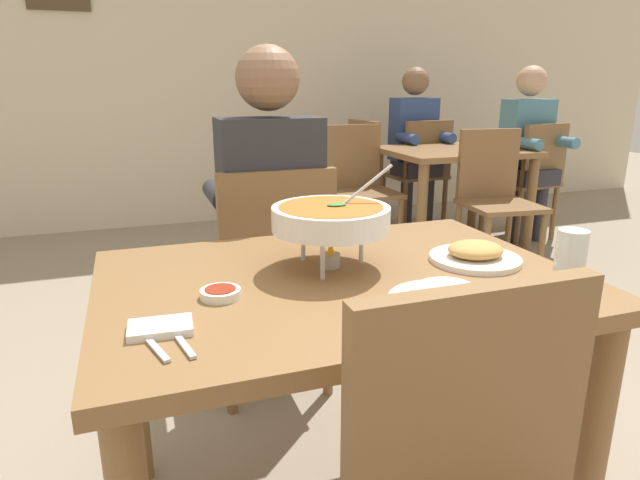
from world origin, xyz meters
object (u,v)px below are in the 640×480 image
object	(u,v)px
chair_bg_left	(531,175)
patron_bg_middle	(415,139)
dining_table_far	(453,166)
chair_bg_right	(494,191)
chair_bg_corner	(359,181)
patron_bg_left	(529,144)
chair_diner_main	(272,270)
chair_bg_middle	(420,168)
chair_bg_window	(352,171)
curry_bowl	(329,219)
drink_glass	(570,260)
dining_table_main	(340,318)
rice_plate	(444,297)
diner_main	(268,206)
sauce_dish	(221,293)
appetizer_plate	(475,254)

from	to	relation	value
chair_bg_left	patron_bg_middle	bearing A→B (deg)	136.17
dining_table_far	chair_bg_right	size ratio (longest dim) A/B	1.11
chair_bg_corner	chair_bg_right	bearing A→B (deg)	-43.77
chair_bg_right	patron_bg_left	world-z (taller)	patron_bg_left
chair_diner_main	patron_bg_middle	size ratio (longest dim) A/B	0.69
chair_bg_middle	chair_bg_window	world-z (taller)	same
curry_bowl	chair_bg_left	distance (m)	3.22
curry_bowl	chair_bg_corner	world-z (taller)	curry_bowl
drink_glass	patron_bg_left	xyz separation A→B (m)	(1.89, 2.41, -0.04)
curry_bowl	chair_bg_middle	size ratio (longest dim) A/B	0.37
dining_table_main	curry_bowl	world-z (taller)	curry_bowl
rice_plate	drink_glass	distance (m)	0.35
chair_bg_corner	curry_bowl	bearing A→B (deg)	-115.12
dining_table_far	chair_bg_window	world-z (taller)	chair_bg_window
diner_main	patron_bg_left	bearing A→B (deg)	31.45
chair_bg_middle	sauce_dish	bearing A→B (deg)	-126.80
patron_bg_left	dining_table_far	bearing A→B (deg)	175.45
chair_diner_main	rice_plate	xyz separation A→B (m)	(0.14, -0.94, 0.24)
chair_bg_window	sauce_dish	bearing A→B (deg)	-117.72
chair_bg_corner	sauce_dish	bearing A→B (deg)	-119.72
chair_diner_main	chair_bg_middle	bearing A→B (deg)	48.94
chair_bg_corner	patron_bg_left	size ratio (longest dim) A/B	0.69
chair_diner_main	patron_bg_middle	world-z (taller)	patron_bg_middle
curry_bowl	drink_glass	xyz separation A→B (m)	(0.50, -0.29, -0.07)
curry_bowl	chair_bg_corner	size ratio (longest dim) A/B	0.37
curry_bowl	chair_bg_right	world-z (taller)	curry_bowl
diner_main	chair_bg_right	world-z (taller)	diner_main
sauce_dish	chair_bg_right	distance (m)	2.70
diner_main	dining_table_far	bearing A→B (deg)	40.48
curry_bowl	chair_bg_window	world-z (taller)	curry_bowl
dining_table_main	rice_plate	bearing A→B (deg)	-60.47
rice_plate	chair_bg_right	xyz separation A→B (m)	(1.60, 1.95, -0.24)
diner_main	curry_bowl	bearing A→B (deg)	-90.37
curry_bowl	chair_bg_window	xyz separation A→B (m)	(1.20, 2.74, -0.34)
curry_bowl	drink_glass	world-z (taller)	curry_bowl
appetizer_plate	chair_bg_middle	distance (m)	3.12
dining_table_main	chair_bg_left	bearing A→B (deg)	41.84
diner_main	patron_bg_left	xyz separation A→B (m)	(2.38, 1.46, 0.00)
chair_diner_main	drink_glass	distance (m)	1.08
chair_bg_left	chair_bg_middle	bearing A→B (deg)	136.34
chair_diner_main	curry_bowl	size ratio (longest dim) A/B	2.71
curry_bowl	chair_diner_main	bearing A→B (deg)	89.61
appetizer_plate	curry_bowl	bearing A→B (deg)	167.47
appetizer_plate	dining_table_far	world-z (taller)	appetizer_plate
chair_bg_window	rice_plate	bearing A→B (deg)	-109.08
curry_bowl	rice_plate	xyz separation A→B (m)	(0.15, -0.32, -0.11)
chair_diner_main	patron_bg_left	bearing A→B (deg)	32.02
rice_plate	patron_bg_left	size ratio (longest dim) A/B	0.18
chair_bg_corner	chair_bg_window	distance (m)	0.48
chair_bg_window	curry_bowl	bearing A→B (deg)	-113.69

